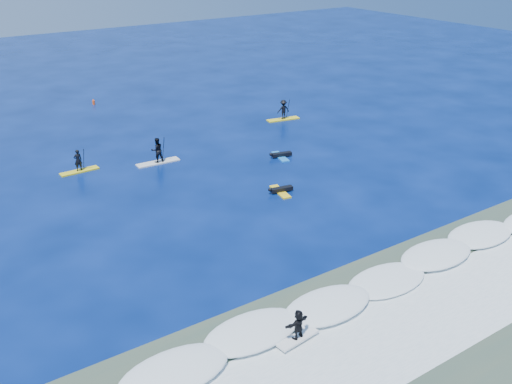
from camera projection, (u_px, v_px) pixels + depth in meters
ground at (260, 215)px, 36.02m from camera, size 160.00×160.00×0.00m
shallow_water at (437, 332)px, 25.45m from camera, size 90.00×13.00×0.01m
breaking_wave at (373, 289)px, 28.47m from camera, size 40.00×6.00×0.30m
whitewater at (420, 320)px, 26.21m from camera, size 34.00×5.00×0.02m
sup_paddler_left at (79, 164)px, 42.24m from camera, size 2.89×0.81×2.01m
sup_paddler_center at (157, 152)px, 43.74m from camera, size 3.42×1.03×2.37m
sup_paddler_right at (283, 111)px, 53.96m from camera, size 3.28×1.35×2.24m
prone_paddler_near at (280, 190)px, 39.06m from camera, size 1.81×2.35×0.48m
prone_paddler_far at (280, 155)px, 45.18m from camera, size 1.86×2.43×0.49m
wave_surfer at (298, 326)px, 24.47m from camera, size 2.13×0.80×1.50m
marker_buoy at (94, 102)px, 58.99m from camera, size 0.27×0.27×0.64m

